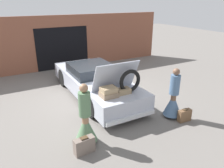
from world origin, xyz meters
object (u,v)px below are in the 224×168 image
Objects in this scene: car at (95,82)px; person_right at (173,100)px; person_left at (85,123)px; suitcase_beside_right_person at (184,115)px; suitcase_beside_left_person at (84,145)px.

car is 3.09m from person_right.
person_left reaches higher than person_right.
person_left is 3.80× the size of suitcase_beside_right_person.
car is at bearing 33.71° from person_right.
person_left is at bearing 61.81° from suitcase_beside_left_person.
person_right is 3.08× the size of suitcase_beside_left_person.
suitcase_beside_left_person is 1.21× the size of suitcase_beside_right_person.
car is 3.06m from person_left.
car is 11.84× the size of suitcase_beside_right_person.
person_left is at bearing 171.93° from suitcase_beside_right_person.
suitcase_beside_left_person is at bearing -118.76° from car.
car reaches higher than person_left.
car reaches higher than suitcase_beside_right_person.
person_right is at bearing 6.08° from suitcase_beside_left_person.
person_left is 3.15m from suitcase_beside_right_person.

